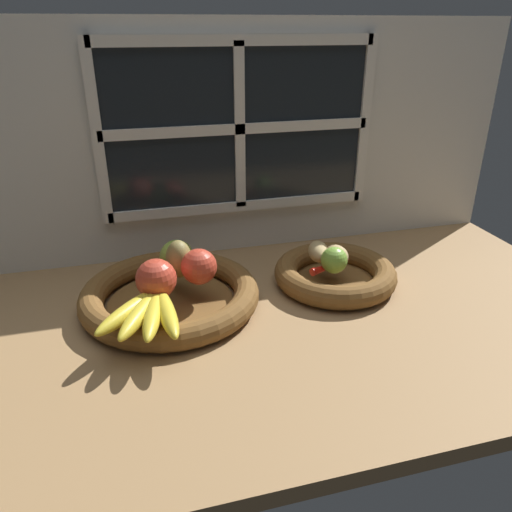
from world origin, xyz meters
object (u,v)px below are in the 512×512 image
Objects in this scene: fruit_bowl_left at (170,295)px; chili_pepper at (332,266)px; apple_green_back at (177,257)px; potato_oblong at (318,252)px; apple_red_right at (199,267)px; banana_bunch_front at (148,312)px; potato_large at (336,255)px; lime_near at (333,259)px; fruit_bowl_right at (335,274)px; apple_red_front at (156,279)px; pear_brown at (179,259)px.

chili_pepper is (34.62, -2.52, 3.60)cm from fruit_bowl_left.
apple_green_back is at bearing 147.03° from chili_pepper.
potato_oblong is 0.72× the size of chili_pepper.
apple_green_back is at bearing 121.67° from apple_red_right.
banana_bunch_front is 41.30cm from potato_oblong.
apple_green_back is at bearing 171.81° from potato_large.
lime_near reaches higher than banana_bunch_front.
potato_large is 0.61× the size of chili_pepper.
apple_green_back is at bearing 175.54° from potato_oblong.
chili_pepper is (0.18, 0.98, -1.98)cm from lime_near.
lime_near is at bearing -123.69° from fruit_bowl_right.
fruit_bowl_right is at bearing 16.55° from banana_bunch_front.
apple_red_front is (-2.70, -4.85, 6.68)cm from fruit_bowl_left.
chili_pepper is at bearing -130.53° from fruit_bowl_right.
apple_red_right is at bearing 45.36° from banana_bunch_front.
chili_pepper is (-2.15, -2.52, 3.58)cm from fruit_bowl_right.
apple_red_right is 28.43cm from lime_near.
fruit_bowl_left is at bearing 169.22° from apple_red_right.
chili_pepper is at bearing -130.53° from potato_large.
fruit_bowl_left is 37.07cm from potato_large.
chili_pepper is (32.05, -5.09, -3.21)cm from pear_brown.
chili_pepper is (1.09, -5.04, -1.21)cm from potato_oblong.
potato_large is 4.28cm from lime_near.
potato_large reaches higher than fruit_bowl_right.
pear_brown reaches higher than lime_near.
chili_pepper is at bearing -13.03° from apple_green_back.
apple_red_front is at bearing -177.90° from lime_near.
apple_red_right is 30.72cm from potato_large.
banana_bunch_front is 1.70× the size of chili_pepper.
banana_bunch_front is at bearing 174.08° from chili_pepper.
apple_red_front reaches higher than fruit_bowl_left.
banana_bunch_front is at bearing -167.26° from lime_near.
apple_red_right reaches higher than lime_near.
pear_brown is 16.97cm from banana_bunch_front.
apple_red_front is 39.81cm from potato_large.
potato_large is at bearing -0.00° from fruit_bowl_left.
pear_brown is at bearing 45.14° from fruit_bowl_left.
apple_red_front reaches higher than potato_large.
potato_large is at bearing 7.01° from apple_red_front.
potato_large is at bearing 2.18° from apple_red_right.
pear_brown is at bearing 63.26° from banana_bunch_front.
apple_red_right is at bearing -172.34° from potato_oblong.
potato_oblong is at bearing 82.28° from chili_pepper.
pear_brown reaches higher than apple_red_right.
apple_red_front is 37.02cm from potato_oblong.
lime_near is at bearing 12.74° from banana_bunch_front.
banana_bunch_front is 3.32× the size of lime_near.
apple_red_front is 9.56cm from apple_red_right.
fruit_bowl_right is at bearing 0.00° from fruit_bowl_left.
fruit_bowl_left and fruit_bowl_right have the same top height.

